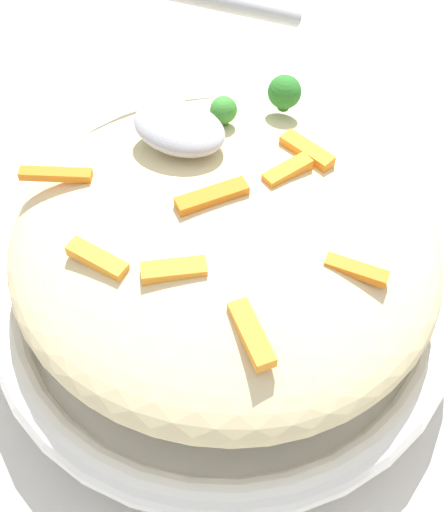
{
  "coord_description": "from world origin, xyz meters",
  "views": [
    {
      "loc": [
        -0.12,
        0.21,
        0.39
      ],
      "look_at": [
        0.0,
        0.0,
        0.07
      ],
      "focal_mm": 48.26,
      "sensor_mm": 36.0,
      "label": 1
    }
  ],
  "objects": [
    {
      "name": "ground_plane",
      "position": [
        0.0,
        0.0,
        0.0
      ],
      "size": [
        2.4,
        2.4,
        0.0
      ],
      "primitive_type": "plane",
      "color": "beige"
    },
    {
      "name": "carrot_piece_0",
      "position": [
        -0.02,
        -0.06,
        0.11
      ],
      "size": [
        0.04,
        0.02,
        0.01
      ],
      "primitive_type": "cube",
      "rotation": [
        0.0,
        0.0,
        6.04
      ],
      "color": "orange",
      "rests_on": "pasta_mound"
    },
    {
      "name": "broccoli_floret_1",
      "position": [
        0.04,
        -0.06,
        0.12
      ],
      "size": [
        0.02,
        0.02,
        0.02
      ],
      "color": "#377928",
      "rests_on": "pasta_mound"
    },
    {
      "name": "carrot_piece_5",
      "position": [
        -0.05,
        0.06,
        0.11
      ],
      "size": [
        0.04,
        0.03,
        0.01
      ],
      "primitive_type": "cube",
      "rotation": [
        0.0,
        0.0,
        2.48
      ],
      "color": "orange",
      "rests_on": "pasta_mound"
    },
    {
      "name": "pasta_mound",
      "position": [
        0.0,
        0.0,
        0.08
      ],
      "size": [
        0.25,
        0.24,
        0.07
      ],
      "primitive_type": "ellipsoid",
      "color": "beige",
      "rests_on": "serving_bowl"
    },
    {
      "name": "carrot_piece_1",
      "position": [
        0.1,
        0.02,
        0.11
      ],
      "size": [
        0.04,
        0.03,
        0.01
      ],
      "primitive_type": "cube",
      "rotation": [
        0.0,
        0.0,
        0.48
      ],
      "color": "orange",
      "rests_on": "pasta_mound"
    },
    {
      "name": "serving_spoon",
      "position": [
        0.07,
        -0.06,
        0.14
      ],
      "size": [
        0.16,
        0.15,
        0.08
      ],
      "color": "#B7B7BC",
      "rests_on": "pasta_mound"
    },
    {
      "name": "carrot_piece_3",
      "position": [
        0.0,
        0.05,
        0.11
      ],
      "size": [
        0.03,
        0.03,
        0.01
      ],
      "primitive_type": "cube",
      "rotation": [
        0.0,
        0.0,
        0.67
      ],
      "color": "orange",
      "rests_on": "pasta_mound"
    },
    {
      "name": "carrot_piece_4",
      "position": [
        -0.08,
        -0.0,
        0.11
      ],
      "size": [
        0.03,
        0.01,
        0.01
      ],
      "primitive_type": "cube",
      "rotation": [
        0.0,
        0.0,
        3.27
      ],
      "color": "orange",
      "rests_on": "pasta_mound"
    },
    {
      "name": "broccoli_floret_2",
      "position": [
        0.06,
        -0.04,
        0.12
      ],
      "size": [
        0.02,
        0.02,
        0.02
      ],
      "color": "#296820",
      "rests_on": "pasta_mound"
    },
    {
      "name": "carrot_piece_2",
      "position": [
        -0.02,
        -0.04,
        0.11
      ],
      "size": [
        0.02,
        0.03,
        0.01
      ],
      "primitive_type": "cube",
      "rotation": [
        0.0,
        0.0,
        1.17
      ],
      "color": "orange",
      "rests_on": "pasta_mound"
    },
    {
      "name": "broccoli_floret_0",
      "position": [
        0.01,
        -0.09,
        0.12
      ],
      "size": [
        0.02,
        0.02,
        0.02
      ],
      "color": "#296820",
      "rests_on": "pasta_mound"
    },
    {
      "name": "carrot_piece_6",
      "position": [
        0.01,
        -0.0,
        0.11
      ],
      "size": [
        0.03,
        0.04,
        0.01
      ],
      "primitive_type": "cube",
      "rotation": [
        0.0,
        0.0,
        0.95
      ],
      "color": "orange",
      "rests_on": "pasta_mound"
    },
    {
      "name": "serving_bowl",
      "position": [
        0.0,
        0.0,
        0.03
      ],
      "size": [
        0.29,
        0.29,
        0.05
      ],
      "color": "white",
      "rests_on": "ground_plane"
    },
    {
      "name": "carrot_piece_7",
      "position": [
        0.04,
        0.06,
        0.11
      ],
      "size": [
        0.03,
        0.01,
        0.01
      ],
      "primitive_type": "cube",
      "rotation": [
        0.0,
        0.0,
        3.11
      ],
      "color": "orange",
      "rests_on": "pasta_mound"
    }
  ]
}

